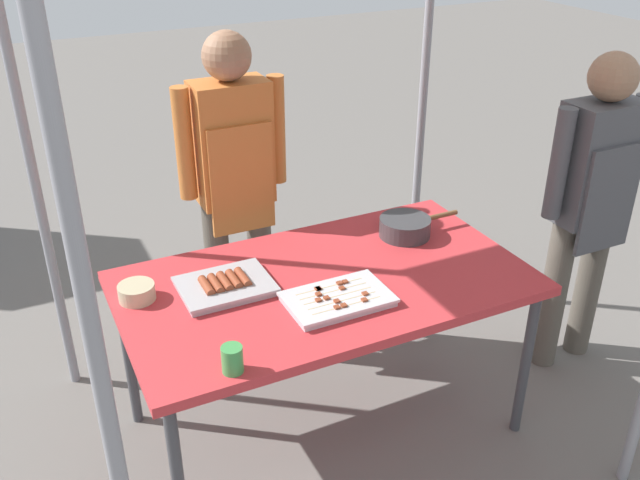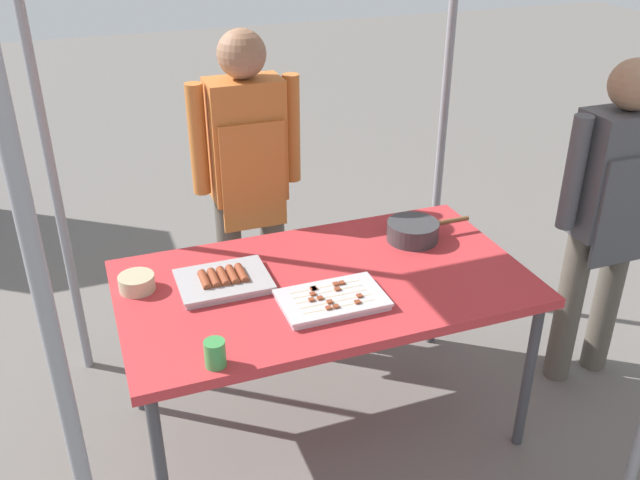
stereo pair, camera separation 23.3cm
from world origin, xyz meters
name	(u,v)px [view 1 (the left image)]	position (x,y,z in m)	size (l,w,h in m)	color
ground_plane	(325,424)	(0.00, 0.00, 0.00)	(18.00, 18.00, 0.00)	#66605B
stall_table	(325,290)	(0.00, 0.00, 0.70)	(1.60, 0.90, 0.75)	#C63338
tray_grilled_sausages	(225,286)	(-0.38, 0.09, 0.77)	(0.35, 0.27, 0.05)	#ADADB2
tray_meat_skewers	(338,299)	(-0.04, -0.18, 0.77)	(0.39, 0.25, 0.04)	silver
cooking_wok	(405,226)	(0.48, 0.18, 0.80)	(0.39, 0.23, 0.08)	#38383A
condiment_bowl	(137,292)	(-0.70, 0.18, 0.78)	(0.14, 0.14, 0.06)	#BFB28C
drink_cup_near_edge	(232,359)	(-0.52, -0.38, 0.80)	(0.07, 0.07, 0.09)	#3F994C
vendor_woman	(234,173)	(-0.10, 0.76, 0.94)	(0.52, 0.23, 1.58)	#595147
customer_nearby	(591,193)	(1.30, -0.07, 0.90)	(0.52, 0.22, 1.52)	#595147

